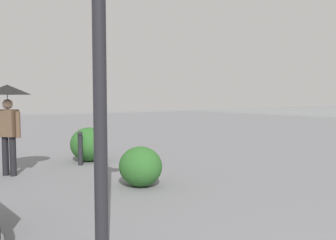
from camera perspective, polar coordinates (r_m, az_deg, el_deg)
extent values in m
cylinder|color=#232328|center=(3.55, -11.50, 10.93)|extent=(0.14, 0.14, 4.37)
cylinder|color=black|center=(8.43, -25.72, -5.40)|extent=(0.14, 0.14, 0.90)
cylinder|color=black|center=(8.30, -24.68, -5.51)|extent=(0.14, 0.14, 0.90)
cube|color=brown|center=(8.28, -25.35, -0.47)|extent=(0.46, 0.44, 0.60)
sphere|color=tan|center=(8.27, -25.43, 2.44)|extent=(0.22, 0.22, 0.22)
cylinder|color=brown|center=(8.12, -23.96, -0.72)|extent=(0.10, 0.10, 0.58)
cone|color=black|center=(8.27, -25.49, 4.66)|extent=(1.00, 1.00, 0.22)
cylinder|color=gray|center=(8.27, -25.41, 1.75)|extent=(0.02, 0.02, 0.80)
cylinder|color=#232328|center=(9.03, -14.57, -4.97)|extent=(0.12, 0.12, 0.77)
sphere|color=#232328|center=(8.98, -14.62, -2.27)|extent=(0.13, 0.13, 0.13)
cylinder|color=#232328|center=(10.30, -13.50, -4.38)|extent=(0.12, 0.12, 0.60)
sphere|color=#232328|center=(10.26, -13.53, -2.51)|extent=(0.13, 0.13, 0.13)
ellipsoid|color=#2D6628|center=(6.73, -4.66, -7.79)|extent=(0.92, 0.83, 0.78)
ellipsoid|color=#2D6628|center=(9.56, -13.23, -4.00)|extent=(1.09, 0.98, 0.93)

